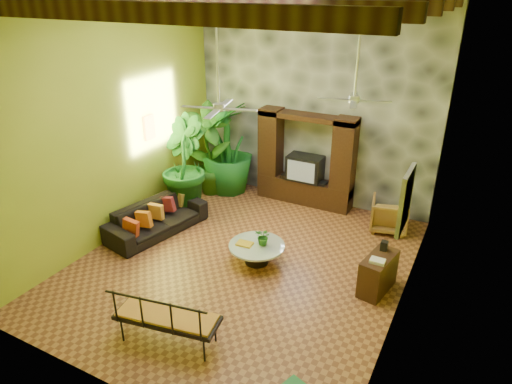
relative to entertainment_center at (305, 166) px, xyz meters
The scene contains 21 objects.
ground 3.28m from the entertainment_center, 90.00° to the right, with size 7.00×7.00×0.00m, color brown.
back_wall 1.58m from the entertainment_center, 90.00° to the left, with size 6.00×0.02×5.00m, color #96AA26.
left_wall 4.60m from the entertainment_center, 133.73° to the right, with size 0.02×7.00×5.00m, color #96AA26.
right_wall 4.60m from the entertainment_center, 46.27° to the right, with size 0.02×7.00×5.00m, color #96AA26.
stone_accent_wall 1.56m from the entertainment_center, 90.00° to the left, with size 5.98×0.10×4.98m, color #373B3F.
ceiling_beams 4.94m from the entertainment_center, 90.00° to the right, with size 5.95×5.36×0.22m.
entertainment_center is the anchor object (origin of this frame).
ceiling_fan_front 4.30m from the entertainment_center, 93.24° to the right, with size 1.28×1.28×1.86m.
ceiling_fan_back 3.50m from the entertainment_center, 50.43° to the right, with size 1.28×1.28×1.86m.
wall_art_mask 3.82m from the entertainment_center, 144.18° to the right, with size 0.06×0.32×0.55m, color gold.
wall_art_painting 4.95m from the entertainment_center, 51.61° to the right, with size 0.06×0.70×0.90m, color teal.
sofa 3.79m from the entertainment_center, 128.01° to the right, with size 2.29×0.90×0.67m, color black.
wicker_armchair 2.34m from the entertainment_center, 11.35° to the right, with size 0.79×0.81×0.74m, color olive.
tall_plant_a 2.51m from the entertainment_center, 164.55° to the right, with size 1.26×0.85×2.39m, color #2A661A.
tall_plant_b 2.98m from the entertainment_center, 144.70° to the right, with size 1.26×1.02×2.30m, color #17581E.
tall_plant_c 2.08m from the entertainment_center, behind, with size 1.32×1.32×2.35m, color #1B6723.
coffee_table 3.09m from the entertainment_center, 85.68° to the right, with size 1.10×1.10×0.40m.
centerpiece_plant 2.98m from the entertainment_center, 83.40° to the right, with size 0.31×0.27×0.35m, color #24631A.
yellow_tray 3.15m from the entertainment_center, 89.78° to the right, with size 0.31×0.22×0.03m, color yellow.
iron_bench 5.67m from the entertainment_center, 89.52° to the right, with size 1.68×0.85×0.57m.
side_console 3.83m from the entertainment_center, 47.50° to the right, with size 0.39×0.87×0.70m, color #332010.
Camera 1 is at (3.78, -6.65, 5.07)m, focal length 32.00 mm.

